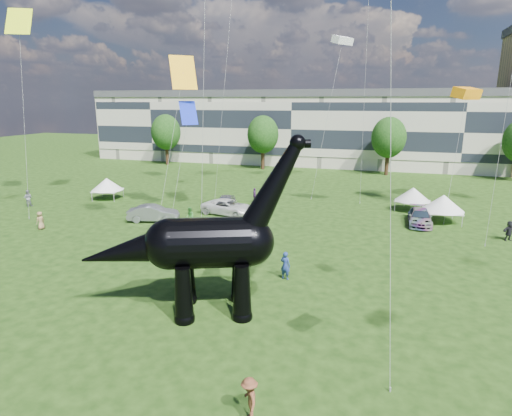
% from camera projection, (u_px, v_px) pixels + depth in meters
% --- Properties ---
extents(ground, '(220.00, 220.00, 0.00)m').
position_uv_depth(ground, '(190.00, 352.00, 19.72)').
color(ground, '#16330C').
rests_on(ground, ground).
extents(terrace_row, '(78.00, 11.00, 12.00)m').
position_uv_depth(terrace_row, '(298.00, 130.00, 77.98)').
color(terrace_row, beige).
rests_on(terrace_row, ground).
extents(tree_far_left, '(5.20, 5.20, 9.44)m').
position_uv_depth(tree_far_left, '(166.00, 129.00, 75.88)').
color(tree_far_left, '#382314').
rests_on(tree_far_left, ground).
extents(tree_mid_left, '(5.20, 5.20, 9.44)m').
position_uv_depth(tree_mid_left, '(263.00, 131.00, 70.72)').
color(tree_mid_left, '#382314').
rests_on(tree_mid_left, ground).
extents(tree_mid_right, '(5.20, 5.20, 9.44)m').
position_uv_depth(tree_mid_right, '(389.00, 134.00, 64.99)').
color(tree_mid_right, '#382314').
rests_on(tree_mid_right, ground).
extents(dinosaur_sculpture, '(11.92, 6.27, 9.99)m').
position_uv_depth(dinosaur_sculpture, '(202.00, 246.00, 22.72)').
color(dinosaur_sculpture, black).
rests_on(dinosaur_sculpture, ground).
extents(car_silver, '(2.76, 4.85, 1.56)m').
position_uv_depth(car_silver, '(225.00, 203.00, 45.17)').
color(car_silver, '#B3B2B7').
rests_on(car_silver, ground).
extents(car_grey, '(5.08, 3.06, 1.58)m').
position_uv_depth(car_grey, '(153.00, 213.00, 40.91)').
color(car_grey, gray).
rests_on(car_grey, ground).
extents(car_white, '(5.84, 3.43, 1.53)m').
position_uv_depth(car_white, '(228.00, 207.00, 43.38)').
color(car_white, white).
rests_on(car_white, ground).
extents(car_dark, '(2.03, 4.98, 1.45)m').
position_uv_depth(car_dark, '(420.00, 217.00, 39.81)').
color(car_dark, '#595960').
rests_on(car_dark, ground).
extents(gazebo_near, '(4.68, 4.68, 2.49)m').
position_uv_depth(gazebo_near, '(413.00, 194.00, 44.61)').
color(gazebo_near, silver).
rests_on(gazebo_near, ground).
extents(gazebo_far, '(4.41, 4.41, 2.67)m').
position_uv_depth(gazebo_far, '(443.00, 203.00, 40.32)').
color(gazebo_far, white).
rests_on(gazebo_far, ground).
extents(gazebo_left, '(4.21, 4.21, 2.50)m').
position_uv_depth(gazebo_left, '(107.00, 184.00, 49.92)').
color(gazebo_left, white).
rests_on(gazebo_left, ground).
extents(visitors, '(54.93, 35.03, 1.87)m').
position_uv_depth(visitors, '(248.00, 229.00, 35.57)').
color(visitors, '#96754B').
rests_on(visitors, ground).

